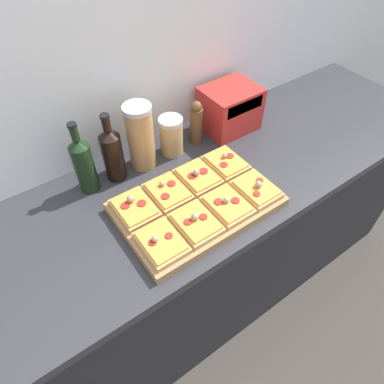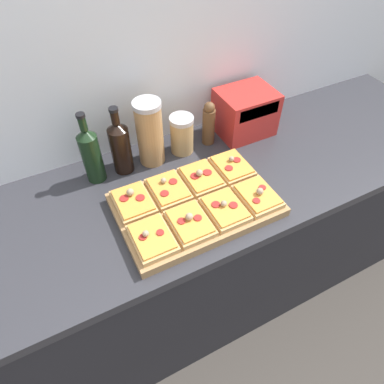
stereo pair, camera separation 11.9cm
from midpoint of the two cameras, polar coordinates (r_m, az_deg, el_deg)
ground_plane at (r=1.94m, az=2.04°, el=-25.08°), size 12.00×12.00×0.00m
wall_back at (r=1.34m, az=-14.97°, el=18.89°), size 6.00×0.06×2.50m
kitchen_counter at (r=1.64m, az=-4.38°, el=-11.15°), size 2.63×0.67×0.92m
cutting_board at (r=1.20m, az=-2.01°, el=-2.21°), size 0.55×0.36×0.03m
pizza_slice_back_left at (r=1.18m, az=-12.45°, el=-2.78°), size 0.12×0.16×0.05m
pizza_slice_back_midleft at (r=1.21m, az=-6.91°, el=-0.10°), size 0.12×0.16×0.05m
pizza_slice_back_midright at (r=1.25m, az=-1.73°, el=2.44°), size 0.12×0.16×0.05m
pizza_slice_back_right at (r=1.31m, az=3.08°, el=4.77°), size 0.12×0.16×0.05m
pizza_slice_front_left at (r=1.08m, az=-8.37°, el=-8.50°), size 0.12×0.16×0.05m
pizza_slice_front_midleft at (r=1.11m, az=-2.43°, el=-5.32°), size 0.12×0.16×0.05m
pizza_slice_front_midright at (r=1.16m, az=3.01°, el=-2.35°), size 0.12×0.16×0.05m
pizza_slice_front_right at (r=1.22m, az=7.95°, el=0.38°), size 0.12×0.16×0.05m
olive_oil_bottle at (r=1.28m, az=-20.19°, el=4.25°), size 0.07×0.07×0.29m
wine_bottle at (r=1.30m, az=-15.71°, el=6.11°), size 0.08×0.08×0.28m
grain_jar_tall at (r=1.32m, az=-11.17°, el=8.85°), size 0.11×0.11×0.27m
grain_jar_short at (r=1.39m, az=-5.95°, el=9.20°), size 0.10×0.10×0.16m
pepper_mill at (r=1.43m, az=-1.72°, el=11.38°), size 0.05×0.05×0.19m
toaster_oven at (r=1.52m, az=4.00°, el=13.62°), size 0.26×0.19×0.19m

